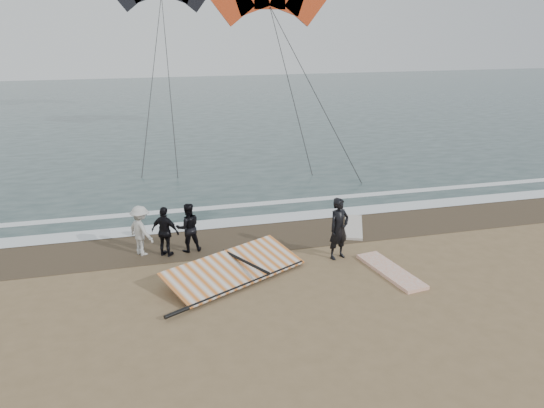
# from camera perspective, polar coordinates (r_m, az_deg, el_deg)

# --- Properties ---
(ground) EXTENTS (120.00, 120.00, 0.00)m
(ground) POSITION_cam_1_polar(r_m,az_deg,el_deg) (14.05, 8.19, -9.63)
(ground) COLOR #8C704C
(ground) RESTS_ON ground
(sea) EXTENTS (120.00, 54.00, 0.02)m
(sea) POSITION_cam_1_polar(r_m,az_deg,el_deg) (45.08, -8.29, 10.22)
(sea) COLOR #233838
(sea) RESTS_ON ground
(wet_sand) EXTENTS (120.00, 2.80, 0.01)m
(wet_sand) POSITION_cam_1_polar(r_m,az_deg,el_deg) (17.87, 2.67, -3.00)
(wet_sand) COLOR #4C3D2B
(wet_sand) RESTS_ON ground
(foam_near) EXTENTS (120.00, 0.90, 0.01)m
(foam_near) POSITION_cam_1_polar(r_m,az_deg,el_deg) (19.11, 1.43, -1.43)
(foam_near) COLOR white
(foam_near) RESTS_ON sea
(foam_far) EXTENTS (120.00, 0.45, 0.01)m
(foam_far) POSITION_cam_1_polar(r_m,az_deg,el_deg) (20.65, 0.13, 0.15)
(foam_far) COLOR white
(foam_far) RESTS_ON sea
(man_main) EXTENTS (0.79, 0.65, 1.87)m
(man_main) POSITION_cam_1_polar(r_m,az_deg,el_deg) (15.72, 7.20, -2.63)
(man_main) COLOR black
(man_main) RESTS_ON ground
(board_white) EXTENTS (1.07, 2.57, 0.10)m
(board_white) POSITION_cam_1_polar(r_m,az_deg,el_deg) (15.39, 12.65, -7.05)
(board_white) COLOR white
(board_white) RESTS_ON ground
(board_cream) EXTENTS (1.39, 2.26, 0.09)m
(board_cream) POSITION_cam_1_polar(r_m,az_deg,el_deg) (18.36, 8.75, -2.46)
(board_cream) COLOR beige
(board_cream) RESTS_ON ground
(trio_cluster) EXTENTS (2.32, 1.29, 1.56)m
(trio_cluster) POSITION_cam_1_polar(r_m,az_deg,el_deg) (16.27, -11.70, -2.75)
(trio_cluster) COLOR black
(trio_cluster) RESTS_ON ground
(sail_rig) EXTENTS (4.20, 3.45, 0.51)m
(sail_rig) POSITION_cam_1_polar(r_m,az_deg,el_deg) (14.83, -4.39, -7.01)
(sail_rig) COLOR black
(sail_rig) RESTS_ON ground
(kite_red) EXTENTS (7.65, 4.96, 12.37)m
(kite_red) POSITION_cam_1_polar(r_m,az_deg,el_deg) (31.06, -0.24, 20.99)
(kite_red) COLOR red
(kite_red) RESTS_ON ground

